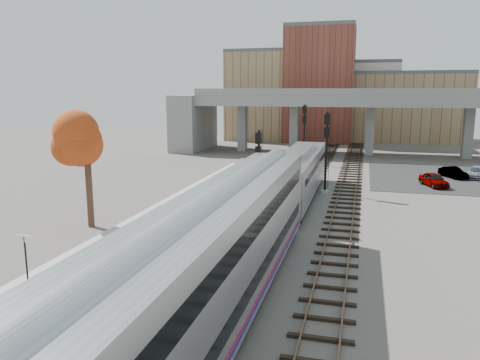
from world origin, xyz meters
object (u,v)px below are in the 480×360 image
at_px(tree, 86,143).
at_px(car_a, 434,180).
at_px(coach, 221,256).
at_px(car_c, 477,172).
at_px(signal_mast_far, 304,134).
at_px(locomotive, 299,173).
at_px(signal_mast_mid, 326,153).
at_px(signal_mast_near, 258,176).
at_px(car_b, 453,173).

relative_size(tree, car_a, 2.03).
distance_m(coach, car_c, 40.85).
bearing_deg(tree, coach, -40.22).
bearing_deg(signal_mast_far, locomotive, -83.91).
relative_size(signal_mast_mid, tree, 0.94).
height_order(signal_mast_near, car_a, signal_mast_near).
distance_m(signal_mast_near, car_b, 26.45).
xyz_separation_m(locomotive, signal_mast_near, (-2.10, -6.46, 0.76)).
xyz_separation_m(coach, car_c, (17.00, 37.08, -2.16)).
distance_m(coach, signal_mast_far, 42.36).
height_order(locomotive, car_b, locomotive).
distance_m(car_a, car_b, 5.99).
bearing_deg(car_c, signal_mast_near, -112.10).
xyz_separation_m(car_b, car_c, (2.42, 0.54, 0.02)).
distance_m(signal_mast_mid, car_a, 11.86).
distance_m(signal_mast_mid, car_c, 19.23).
bearing_deg(signal_mast_mid, signal_mast_far, 103.68).
bearing_deg(coach, signal_mast_far, 92.84).
xyz_separation_m(signal_mast_mid, car_b, (12.57, 11.09, -3.08)).
height_order(signal_mast_near, tree, tree).
relative_size(locomotive, signal_mast_mid, 2.60).
bearing_deg(locomotive, signal_mast_near, -108.02).
height_order(coach, signal_mast_far, signal_mast_far).
height_order(car_a, car_b, car_a).
bearing_deg(tree, car_a, 39.88).
height_order(signal_mast_near, signal_mast_far, signal_mast_far).
bearing_deg(tree, signal_mast_mid, 45.44).
height_order(coach, car_c, coach).
distance_m(signal_mast_far, car_a, 18.21).
relative_size(signal_mast_far, car_c, 1.82).
relative_size(locomotive, car_a, 4.97).
xyz_separation_m(signal_mast_far, tree, (-10.48, -31.65, 1.97)).
xyz_separation_m(signal_mast_mid, tree, (-14.58, -14.81, 2.08)).
xyz_separation_m(signal_mast_mid, car_a, (9.96, 5.70, -3.00)).
relative_size(coach, tree, 3.21).
bearing_deg(car_b, locomotive, -164.68).
height_order(signal_mast_far, tree, tree).
bearing_deg(signal_mast_far, signal_mast_mid, -76.32).
bearing_deg(tree, signal_mast_near, 27.71).
bearing_deg(car_a, locomotive, -165.07).
distance_m(tree, car_a, 32.39).
bearing_deg(car_a, car_b, 43.50).
distance_m(signal_mast_near, car_a, 20.70).
relative_size(signal_mast_near, car_c, 1.55).
distance_m(signal_mast_mid, tree, 20.89).
height_order(tree, car_b, tree).
bearing_deg(car_b, car_a, -144.27).
xyz_separation_m(car_a, car_b, (2.61, 5.39, -0.08)).
bearing_deg(locomotive, tree, -136.45).
bearing_deg(signal_mast_near, signal_mast_mid, 66.21).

